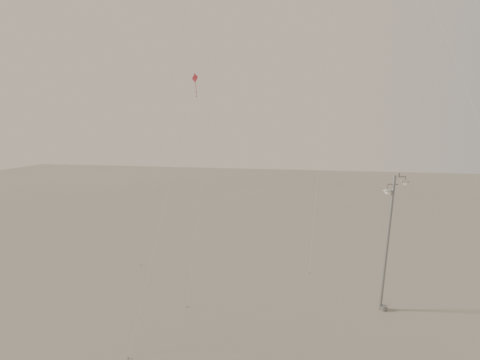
# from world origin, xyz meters

# --- Properties ---
(ground) EXTENTS (160.00, 160.00, 0.00)m
(ground) POSITION_xyz_m (0.00, 0.00, 0.00)
(ground) COLOR gray
(ground) RESTS_ON ground
(street_lamp) EXTENTS (1.56, 0.79, 8.73)m
(street_lamp) POSITION_xyz_m (7.24, 2.53, 4.66)
(street_lamp) COLOR gray
(street_lamp) RESTS_ON ground
(kite_1) EXTENTS (1.78, 5.77, 23.75)m
(kite_1) POSITION_xyz_m (-3.92, 4.44, 17.56)
(kite_1) COLOR #322C2A
(kite_1) RESTS_ON ground
(kite_3) EXTENTS (1.53, 15.23, 15.85)m
(kite_3) POSITION_xyz_m (-7.08, 6.13, 11.76)
(kite_3) COLOR maroon
(kite_3) RESTS_ON ground
(kite_4) EXTENTS (6.69, 8.02, 21.78)m
(kite_4) POSITION_xyz_m (11.03, 5.60, 15.77)
(kite_4) COLOR #322C2A
(kite_4) RESTS_ON ground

